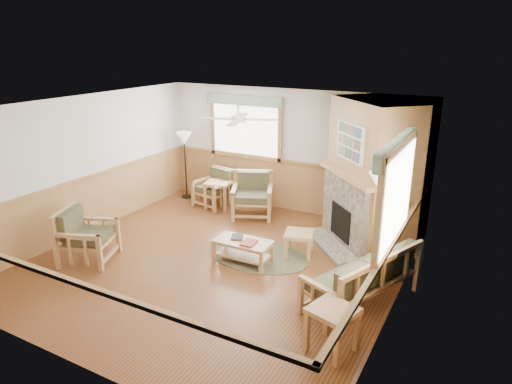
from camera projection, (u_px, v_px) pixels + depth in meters
The scene contains 24 objects.
floor at pixel (217, 263), 7.93m from camera, with size 6.00×6.00×0.01m, color brown.
ceiling at pixel (212, 106), 7.07m from camera, with size 6.00×6.00×0.01m, color white.
wall_back at pixel (290, 151), 10.00m from camera, with size 6.00×0.02×2.70m, color silver.
wall_front at pixel (63, 263), 5.00m from camera, with size 6.00×0.02×2.70m, color silver.
wall_left at pixel (85, 166), 8.86m from camera, with size 0.02×6.00×2.70m, color silver.
wall_right at pixel (400, 222), 6.14m from camera, with size 0.02×6.00×2.70m, color silver.
wainscot at pixel (216, 233), 7.76m from camera, with size 6.00×6.00×1.10m, color #AB7A45, non-canonical shape.
fireplace at pixel (371, 175), 8.28m from camera, with size 2.20×2.20×2.70m, color #AB7A45, non-canonical shape.
window_back at pixel (245, 94), 10.09m from camera, with size 1.90×0.16×1.50m, color white, non-canonical shape.
window_right at pixel (403, 138), 5.62m from camera, with size 0.16×1.90×1.50m, color white, non-canonical shape.
ceiling_fan at pixel (238, 108), 7.20m from camera, with size 1.24×1.24×0.36m, color white, non-canonical shape.
sofa at pixel (362, 276), 6.62m from camera, with size 0.76×1.86×0.85m, color tan, non-canonical shape.
armchair_back_left at pixel (214, 188), 10.52m from camera, with size 0.76×0.76×0.85m, color tan, non-canonical shape.
armchair_back_right at pixel (252, 195), 9.88m from camera, with size 0.84×0.84×0.94m, color tan, non-canonical shape.
armchair_left at pixel (87, 235), 7.88m from camera, with size 0.83×0.83×0.93m, color tan, non-canonical shape.
coffee_table at pixel (243, 251), 7.89m from camera, with size 1.00×0.50×0.40m, color tan, non-canonical shape.
end_table_chairs at pixel (218, 195), 10.44m from camera, with size 0.55×0.53×0.61m, color tan, non-canonical shape.
end_table_sofa at pixel (332, 329), 5.61m from camera, with size 0.53×0.51×0.60m, color tan, non-canonical shape.
footstool at pixel (299, 243), 8.16m from camera, with size 0.49×0.49×0.43m, color tan, non-canonical shape.
braided_rug at pixel (257, 255), 8.19m from camera, with size 1.93×1.93×0.01m, color brown.
floor_lamp_left at pixel (185, 165), 10.95m from camera, with size 0.37×0.37×1.62m, color black, non-canonical shape.
floor_lamp_right at pixel (378, 228), 7.09m from camera, with size 0.41×0.41×1.79m, color black, non-canonical shape.
book_red at pixel (249, 242), 7.71m from camera, with size 0.22×0.30×0.03m, color maroon.
book_dark at pixel (237, 236), 7.95m from camera, with size 0.20×0.27×0.03m, color black.
Camera 1 is at (4.01, -5.93, 3.69)m, focal length 32.00 mm.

